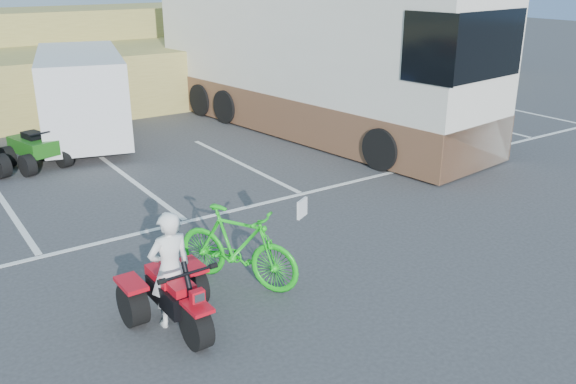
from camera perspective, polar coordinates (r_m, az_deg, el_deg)
ground at (r=9.88m, az=-3.39°, el=-7.30°), size 100.00×100.00×0.00m
parking_stripes at (r=13.57m, az=-9.13°, el=0.33°), size 28.00×5.16×0.01m
grass_embankment at (r=23.67m, az=-23.57°, el=10.97°), size 40.00×8.50×3.10m
red_trike_atv at (r=8.55m, az=-10.16°, el=-12.37°), size 1.22×1.60×1.03m
rider at (r=8.27m, az=-10.96°, el=-7.11°), size 0.60×0.40×1.63m
green_dirt_bike at (r=9.24m, az=-4.74°, el=-5.10°), size 1.50×2.08×1.24m
cargo_trailer at (r=17.84m, az=-18.70°, el=8.71°), size 3.36×5.59×2.44m
rv_motorhome at (r=18.09m, az=2.10°, el=11.40°), size 4.31×11.72×4.12m
quad_atv_green at (r=16.05m, az=-22.42°, el=2.15°), size 1.47×1.74×0.99m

